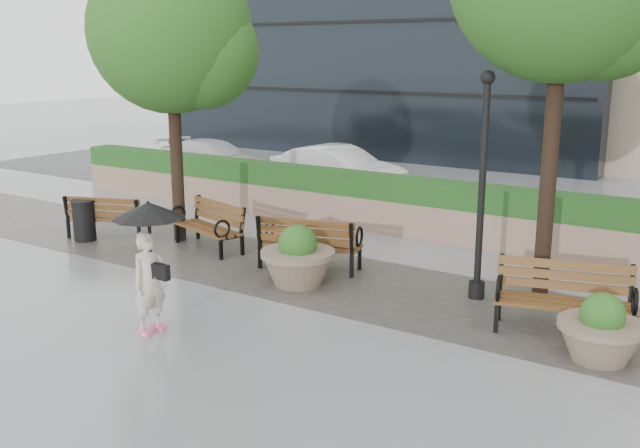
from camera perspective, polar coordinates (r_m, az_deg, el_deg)
The scene contains 16 objects.
ground at distance 10.97m, azimuth -4.65°, elevation -9.08°, with size 100.00×100.00×0.00m, color gray.
cobble_strip at distance 13.30m, azimuth 3.38°, elevation -4.93°, with size 28.00×3.20×0.01m, color #383330.
hedge_wall at distance 16.59m, azimuth 10.40°, elevation 0.96°, with size 24.00×0.80×1.35m.
asphalt_street at distance 20.39m, azimuth 14.80°, elevation 1.16°, with size 40.00×7.00×0.00m, color black.
bench_0 at distance 17.29m, azimuth -16.55°, elevation -0.11°, with size 2.00×1.37×1.01m.
bench_1 at distance 15.83m, azimuth -8.87°, elevation -0.92°, with size 2.04×1.26×1.03m.
bench_2 at distance 14.17m, azimuth -0.85°, elevation -2.40°, with size 2.14×1.28×1.08m.
bench_3 at distance 11.61m, azimuth 18.83°, elevation -6.78°, with size 2.16×1.33×1.09m.
planter_left at distance 13.19m, azimuth -1.78°, elevation -3.04°, with size 1.38×1.38×1.15m.
planter_right at distance 10.77m, azimuth 21.53°, elevation -8.24°, with size 1.19×1.19×1.00m.
trash_bin at distance 17.18m, azimuth -18.35°, elevation 0.19°, with size 0.54×0.54×0.90m, color black.
lamppost at distance 12.47m, azimuth 12.77°, elevation 1.72°, with size 0.28×0.28×3.94m.
tree_0 at distance 16.19m, azimuth -11.27°, elevation 14.50°, with size 3.63×3.57×6.46m.
car_left at distance 24.99m, azimuth -8.48°, elevation 5.17°, with size 1.79×4.41×1.28m, color silver.
car_right at distance 21.88m, azimuth 1.48°, elevation 4.35°, with size 1.53×4.38×1.44m, color silver.
pedestrian at distance 11.07m, azimuth -13.48°, elevation -2.40°, with size 1.11×1.11×2.04m.
Camera 1 is at (6.32, -7.92, 4.21)m, focal length 40.00 mm.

